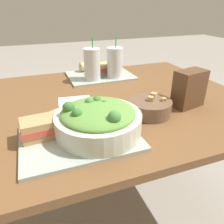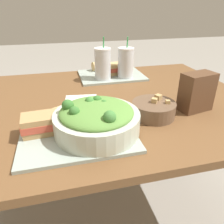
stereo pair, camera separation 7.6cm
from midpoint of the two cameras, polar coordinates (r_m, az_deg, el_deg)
name	(u,v)px [view 2 (the right image)]	position (r m, az deg, el deg)	size (l,w,h in m)	color
ground_plane	(104,206)	(1.45, -0.59, -23.30)	(12.00, 12.00, 0.00)	gray
dining_table	(101,115)	(1.05, -0.74, -0.91)	(1.43, 1.02, 0.70)	brown
tray_near	(78,135)	(0.74, -5.93, -6.17)	(0.38, 0.29, 0.01)	#99A89E
tray_far	(111,75)	(1.35, 1.44, 9.53)	(0.38, 0.29, 0.01)	#99A89E
salad_bowl	(97,119)	(0.73, -1.06, -1.79)	(0.29, 0.29, 0.12)	beige
soup_bowl	(154,109)	(0.88, 13.26, 0.78)	(0.17, 0.17, 0.08)	brown
sandwich_near	(45,123)	(0.76, -14.31, -2.92)	(0.16, 0.10, 0.06)	tan
baguette_near	(60,113)	(0.82, -10.77, -0.44)	(0.13, 0.10, 0.06)	tan
sandwich_far	(115,69)	(1.36, 2.36, 11.22)	(0.16, 0.11, 0.06)	tan
baguette_far	(101,66)	(1.44, -1.36, 11.99)	(0.12, 0.08, 0.06)	tan
drink_cup_dark	(103,65)	(1.25, -0.65, 12.19)	(0.09, 0.09, 0.23)	silver
drink_cup_red	(126,64)	(1.28, 5.31, 12.41)	(0.09, 0.09, 0.23)	silver
chip_bag	(197,92)	(0.97, 23.40, 4.75)	(0.15, 0.10, 0.16)	brown
napkin_folded	(81,99)	(1.03, -5.93, 3.27)	(0.16, 0.12, 0.00)	white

